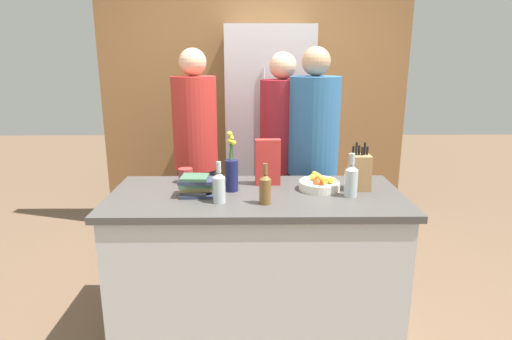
{
  "coord_description": "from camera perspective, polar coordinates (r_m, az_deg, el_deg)",
  "views": [
    {
      "loc": [
        -0.03,
        -2.44,
        1.7
      ],
      "look_at": [
        0.0,
        0.1,
        1.03
      ],
      "focal_mm": 30.0,
      "sensor_mm": 36.0,
      "label": 1
    }
  ],
  "objects": [
    {
      "name": "fruit_bowl",
      "position": [
        2.66,
        8.45,
        -1.86
      ],
      "size": [
        0.25,
        0.25,
        0.1
      ],
      "color": "silver",
      "rests_on": "kitchen_island"
    },
    {
      "name": "bottle_oil",
      "position": [
        2.39,
        -4.95,
        -2.21
      ],
      "size": [
        0.07,
        0.07,
        0.24
      ],
      "color": "#B2BCC1",
      "rests_on": "kitchen_island"
    },
    {
      "name": "person_in_blue",
      "position": [
        3.35,
        3.43,
        2.43
      ],
      "size": [
        0.34,
        0.34,
        1.74
      ],
      "rotation": [
        0.0,
        0.0,
        -0.2
      ],
      "color": "#383842",
      "rests_on": "ground_plane"
    },
    {
      "name": "person_at_sink",
      "position": [
        3.38,
        -8.02,
        2.7
      ],
      "size": [
        0.34,
        0.34,
        1.77
      ],
      "rotation": [
        0.0,
        0.0,
        -0.08
      ],
      "color": "#383842",
      "rests_on": "ground_plane"
    },
    {
      "name": "cereal_box",
      "position": [
        2.71,
        1.59,
        1.05
      ],
      "size": [
        0.16,
        0.07,
        0.29
      ],
      "color": "red",
      "rests_on": "kitchen_island"
    },
    {
      "name": "kitchen_island",
      "position": [
        2.74,
        0.02,
        -12.19
      ],
      "size": [
        1.76,
        0.79,
        0.91
      ],
      "color": "silver",
      "rests_on": "ground_plane"
    },
    {
      "name": "bottle_vinegar",
      "position": [
        2.55,
        12.56,
        -1.26
      ],
      "size": [
        0.08,
        0.08,
        0.26
      ],
      "color": "#B2BCC1",
      "rests_on": "kitchen_island"
    },
    {
      "name": "book_stack",
      "position": [
        2.54,
        -7.99,
        -2.09
      ],
      "size": [
        0.21,
        0.17,
        0.12
      ],
      "color": "#2D334C",
      "rests_on": "kitchen_island"
    },
    {
      "name": "refrigerator",
      "position": [
        3.95,
        1.69,
        4.33
      ],
      "size": [
        0.76,
        0.62,
        1.96
      ],
      "color": "#B7B7BC",
      "rests_on": "ground_plane"
    },
    {
      "name": "ground_plane",
      "position": [
        2.98,
        0.02,
        -20.03
      ],
      "size": [
        14.0,
        14.0,
        0.0
      ],
      "primitive_type": "plane",
      "color": "brown"
    },
    {
      "name": "coffee_mug",
      "position": [
        2.81,
        -9.36,
        -0.74
      ],
      "size": [
        0.09,
        0.13,
        0.09
      ],
      "color": "#99332D",
      "rests_on": "kitchen_island"
    },
    {
      "name": "back_wall_wood",
      "position": [
        4.26,
        -0.26,
        9.47
      ],
      "size": [
        2.96,
        0.12,
        2.6
      ],
      "color": "olive",
      "rests_on": "ground_plane"
    },
    {
      "name": "bottle_wine",
      "position": [
        2.36,
        1.23,
        -2.43
      ],
      "size": [
        0.07,
        0.07,
        0.23
      ],
      "color": "brown",
      "rests_on": "kitchen_island"
    },
    {
      "name": "person_in_red_tee",
      "position": [
        3.23,
        7.59,
        2.08
      ],
      "size": [
        0.37,
        0.37,
        1.77
      ],
      "rotation": [
        0.0,
        0.0,
        -0.4
      ],
      "color": "#383842",
      "rests_on": "ground_plane"
    },
    {
      "name": "knife_block",
      "position": [
        2.69,
        13.63,
        -0.26
      ],
      "size": [
        0.13,
        0.11,
        0.3
      ],
      "color": "#A87A4C",
      "rests_on": "kitchen_island"
    },
    {
      "name": "flower_vase",
      "position": [
        2.59,
        -3.29,
        -0.06
      ],
      "size": [
        0.08,
        0.08,
        0.37
      ],
      "color": "#191E4C",
      "rests_on": "kitchen_island"
    }
  ]
}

